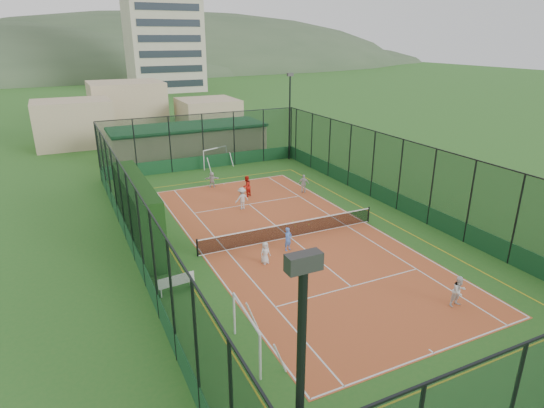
{
  "coord_description": "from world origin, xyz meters",
  "views": [
    {
      "loc": [
        -11.82,
        -22.17,
        11.46
      ],
      "look_at": [
        0.13,
        2.82,
        1.2
      ],
      "focal_mm": 30.0,
      "sensor_mm": 36.0,
      "label": 1
    }
  ],
  "objects": [
    {
      "name": "floodlight_ne",
      "position": [
        8.6,
        16.6,
        4.12
      ],
      "size": [
        0.6,
        0.26,
        8.25
      ],
      "primitive_type": null,
      "color": "black",
      "rests_on": "ground"
    },
    {
      "name": "coach",
      "position": [
        0.52,
        8.09,
        0.81
      ],
      "size": [
        0.99,
        0.93,
        1.61
      ],
      "primitive_type": "imported",
      "rotation": [
        0.0,
        0.0,
        3.71
      ],
      "color": "red",
      "rests_on": "court_slab"
    },
    {
      "name": "child_near_left",
      "position": [
        -2.76,
        -2.39,
        0.62
      ],
      "size": [
        0.66,
        0.5,
        1.22
      ],
      "primitive_type": "imported",
      "rotation": [
        0.0,
        0.0,
        0.19
      ],
      "color": "silver",
      "rests_on": "court_slab"
    },
    {
      "name": "child_far_left",
      "position": [
        -0.81,
        5.73,
        0.8
      ],
      "size": [
        1.08,
        0.71,
        1.58
      ],
      "primitive_type": "imported",
      "rotation": [
        0.0,
        0.0,
        3.26
      ],
      "color": "silver",
      "rests_on": "court_slab"
    },
    {
      "name": "hedge_left",
      "position": [
        -8.3,
        3.17,
        1.95
      ],
      "size": [
        1.33,
        8.9,
        3.89
      ],
      "primitive_type": "cube",
      "color": "black",
      "rests_on": "ground"
    },
    {
      "name": "distant_hills",
      "position": [
        0.0,
        150.0,
        0.0
      ],
      "size": [
        200.0,
        60.0,
        24.0
      ],
      "primitive_type": null,
      "color": "#384C33",
      "rests_on": "ground"
    },
    {
      "name": "clubhouse",
      "position": [
        0.0,
        22.0,
        1.57
      ],
      "size": [
        15.2,
        7.2,
        3.15
      ],
      "primitive_type": null,
      "color": "tan",
      "rests_on": "ground"
    },
    {
      "name": "white_bench",
      "position": [
        -7.8,
        -3.15,
        0.5
      ],
      "size": [
        1.8,
        0.64,
        0.99
      ],
      "primitive_type": null,
      "rotation": [
        0.0,
        0.0,
        0.09
      ],
      "color": "white",
      "rests_on": "ground"
    },
    {
      "name": "futsal_goal_near",
      "position": [
        -6.53,
        -8.86,
        0.95
      ],
      "size": [
        2.99,
        1.0,
        1.91
      ],
      "primitive_type": null,
      "rotation": [
        0.0,
        0.0,
        1.52
      ],
      "color": "white",
      "rests_on": "ground"
    },
    {
      "name": "apartment_tower",
      "position": [
        12.0,
        82.0,
        15.0
      ],
      "size": [
        15.0,
        12.0,
        30.0
      ],
      "primitive_type": "cube",
      "color": "beige",
      "rests_on": "ground"
    },
    {
      "name": "tennis_balls",
      "position": [
        1.3,
        1.72,
        0.04
      ],
      "size": [
        2.7,
        1.06,
        0.07
      ],
      "color": "#CCE033",
      "rests_on": "court_slab"
    },
    {
      "name": "child_far_back",
      "position": [
        -1.12,
        11.41,
        0.64
      ],
      "size": [
        1.23,
        0.73,
        1.26
      ],
      "primitive_type": "imported",
      "rotation": [
        0.0,
        0.0,
        2.82
      ],
      "color": "silver",
      "rests_on": "court_slab"
    },
    {
      "name": "child_far_right",
      "position": [
        4.87,
        7.01,
        0.73
      ],
      "size": [
        0.91,
        0.71,
        1.44
      ],
      "primitive_type": "imported",
      "rotation": [
        0.0,
        0.0,
        2.65
      ],
      "color": "silver",
      "rests_on": "court_slab"
    },
    {
      "name": "ground",
      "position": [
        0.0,
        0.0,
        0.0
      ],
      "size": [
        300.0,
        300.0,
        0.0
      ],
      "primitive_type": "plane",
      "color": "#296522",
      "rests_on": "ground"
    },
    {
      "name": "court_slab",
      "position": [
        0.0,
        0.0,
        0.01
      ],
      "size": [
        11.17,
        23.97,
        0.01
      ],
      "primitive_type": "cube",
      "color": "#BC5F29",
      "rests_on": "ground"
    },
    {
      "name": "futsal_goal_far",
      "position": [
        1.06,
        16.92,
        0.9
      ],
      "size": [
        2.89,
        1.77,
        1.8
      ],
      "primitive_type": null,
      "rotation": [
        0.0,
        0.0,
        0.37
      ],
      "color": "white",
      "rests_on": "ground"
    },
    {
      "name": "child_near_mid",
      "position": [
        -0.92,
        -1.49,
        0.7
      ],
      "size": [
        0.58,
        0.47,
        1.38
      ],
      "primitive_type": "imported",
      "rotation": [
        0.0,
        0.0,
        0.33
      ],
      "color": "#5082E5",
      "rests_on": "court_slab"
    },
    {
      "name": "child_near_right",
      "position": [
        3.35,
        -9.84,
        0.75
      ],
      "size": [
        0.72,
        0.57,
        1.47
      ],
      "primitive_type": "imported",
      "rotation": [
        0.0,
        0.0,
        -0.01
      ],
      "color": "white",
      "rests_on": "court_slab"
    },
    {
      "name": "perimeter_fence",
      "position": [
        0.0,
        0.0,
        2.5
      ],
      "size": [
        18.12,
        34.12,
        5.0
      ],
      "primitive_type": null,
      "color": "black",
      "rests_on": "ground"
    },
    {
      "name": "tennis_net",
      "position": [
        0.0,
        0.0,
        0.53
      ],
      "size": [
        11.67,
        0.12,
        1.06
      ],
      "primitive_type": null,
      "color": "black",
      "rests_on": "ground"
    }
  ]
}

